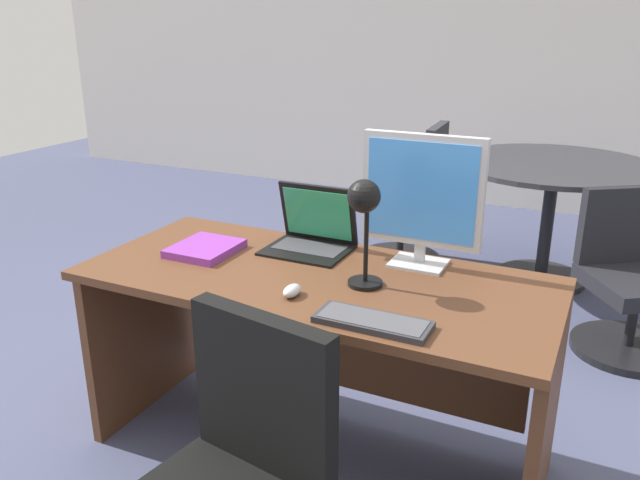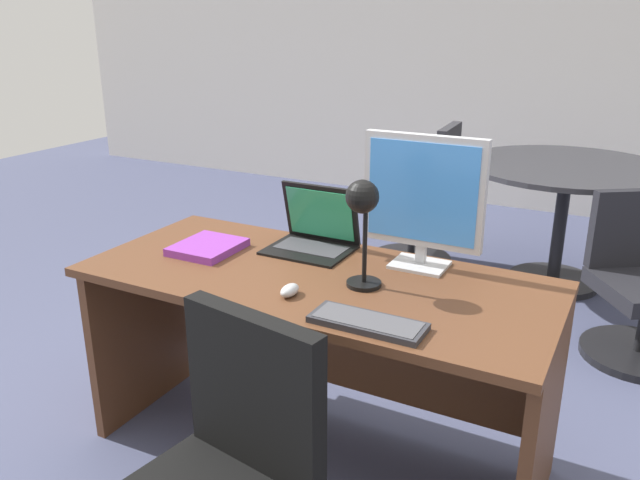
{
  "view_description": "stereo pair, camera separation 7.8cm",
  "coord_description": "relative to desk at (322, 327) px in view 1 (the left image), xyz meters",
  "views": [
    {
      "loc": [
        0.93,
        -1.88,
        1.63
      ],
      "look_at": [
        0.0,
        0.04,
        0.88
      ],
      "focal_mm": 35.73,
      "sensor_mm": 36.0,
      "label": 1
    },
    {
      "loc": [
        0.99,
        -1.85,
        1.63
      ],
      "look_at": [
        0.0,
        0.04,
        0.88
      ],
      "focal_mm": 35.73,
      "sensor_mm": 36.0,
      "label": 2
    }
  ],
  "objects": [
    {
      "name": "ground",
      "position": [
        0.0,
        1.45,
        -0.53
      ],
      "size": [
        12.0,
        12.0,
        0.0
      ],
      "primitive_type": "plane",
      "color": "#474C6B"
    },
    {
      "name": "back_wall",
      "position": [
        0.0,
        3.86,
        0.87
      ],
      "size": [
        10.0,
        0.1,
        2.8
      ],
      "primitive_type": "cube",
      "color": "silver",
      "rests_on": "ground"
    },
    {
      "name": "desk",
      "position": [
        0.0,
        0.0,
        0.0
      ],
      "size": [
        1.69,
        0.74,
        0.76
      ],
      "color": "#56331E",
      "rests_on": "ground"
    },
    {
      "name": "monitor",
      "position": [
        0.3,
        0.2,
        0.5
      ],
      "size": [
        0.44,
        0.16,
        0.49
      ],
      "color": "#B7BABF",
      "rests_on": "desk"
    },
    {
      "name": "laptop",
      "position": [
        -0.14,
        0.21,
        0.31
      ],
      "size": [
        0.32,
        0.26,
        0.25
      ],
      "color": "black",
      "rests_on": "desk"
    },
    {
      "name": "keyboard",
      "position": [
        0.33,
        -0.33,
        0.24
      ],
      "size": [
        0.35,
        0.13,
        0.02
      ],
      "color": "#2D2D33",
      "rests_on": "desk"
    },
    {
      "name": "mouse",
      "position": [
        0.01,
        -0.25,
        0.25
      ],
      "size": [
        0.05,
        0.09,
        0.04
      ],
      "color": "#B7BABF",
      "rests_on": "desk"
    },
    {
      "name": "desk_lamp",
      "position": [
        0.19,
        -0.08,
        0.5
      ],
      "size": [
        0.12,
        0.14,
        0.38
      ],
      "color": "black",
      "rests_on": "desk"
    },
    {
      "name": "book",
      "position": [
        -0.49,
        -0.03,
        0.25
      ],
      "size": [
        0.23,
        0.26,
        0.03
      ],
      "color": "purple",
      "rests_on": "desk"
    },
    {
      "name": "meeting_table",
      "position": [
        0.56,
        2.15,
        0.07
      ],
      "size": [
        1.24,
        1.24,
        0.79
      ],
      "color": "black",
      "rests_on": "ground"
    },
    {
      "name": "meeting_chair_near",
      "position": [
        -0.33,
        2.1,
        -0.13
      ],
      "size": [
        0.56,
        0.56,
        0.97
      ],
      "color": "black",
      "rests_on": "ground"
    },
    {
      "name": "meeting_chair_far",
      "position": [
        1.06,
        1.41,
        -0.2
      ],
      "size": [
        0.64,
        0.65,
        0.82
      ],
      "color": "black",
      "rests_on": "ground"
    }
  ]
}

